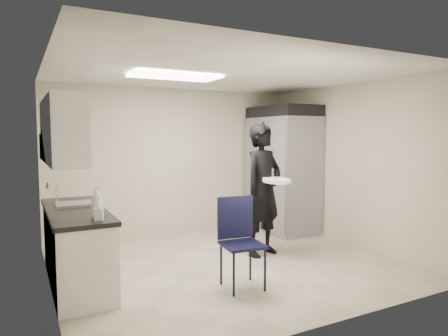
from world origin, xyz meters
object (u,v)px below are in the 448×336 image
lower_counter (77,248)px  folding_chair (243,245)px  commercial_fridge (283,174)px  man_tuxedo (263,190)px

lower_counter → folding_chair: 1.99m
folding_chair → lower_counter: bearing=154.1°
commercial_fridge → man_tuxedo: size_ratio=1.08×
lower_counter → commercial_fridge: 3.98m
commercial_fridge → man_tuxedo: commercial_fridge is taller
lower_counter → commercial_fridge: bearing=15.9°
commercial_fridge → lower_counter: bearing=-164.1°
folding_chair → man_tuxedo: man_tuxedo is taller
commercial_fridge → folding_chair: (-2.09, -2.12, -0.54)m
commercial_fridge → folding_chair: bearing=-134.6°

